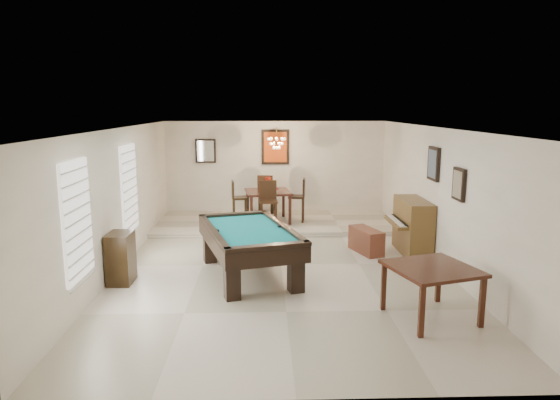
{
  "coord_description": "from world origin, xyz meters",
  "views": [
    {
      "loc": [
        -0.32,
        -9.18,
        2.98
      ],
      "look_at": [
        0.0,
        0.6,
        1.15
      ],
      "focal_mm": 32.0,
      "sensor_mm": 36.0,
      "label": 1
    }
  ],
  "objects": [
    {
      "name": "pool_table",
      "position": [
        -0.59,
        -0.6,
        0.42
      ],
      "size": [
        2.02,
        2.83,
        0.85
      ],
      "primitive_type": null,
      "rotation": [
        0.0,
        0.0,
        0.28
      ],
      "color": "black",
      "rests_on": "ground_plane"
    },
    {
      "name": "dining_step",
      "position": [
        0.0,
        3.25,
        0.06
      ],
      "size": [
        6.0,
        2.5,
        0.12
      ],
      "primitive_type": "cube",
      "color": "beige",
      "rests_on": "ground_plane"
    },
    {
      "name": "wall_right",
      "position": [
        3.0,
        0.0,
        1.3
      ],
      "size": [
        0.04,
        9.0,
        2.6
      ],
      "primitive_type": "cube",
      "color": "silver",
      "rests_on": "ground_plane"
    },
    {
      "name": "flower_vase",
      "position": [
        -0.21,
        3.17,
        1.15
      ],
      "size": [
        0.17,
        0.17,
        0.26
      ],
      "primitive_type": null,
      "rotation": [
        0.0,
        0.0,
        0.13
      ],
      "color": "#A81F0E",
      "rests_on": "dining_table"
    },
    {
      "name": "wall_left",
      "position": [
        -3.0,
        0.0,
        1.3
      ],
      "size": [
        0.04,
        9.0,
        2.6
      ],
      "primitive_type": "cube",
      "color": "silver",
      "rests_on": "ground_plane"
    },
    {
      "name": "piano_bench",
      "position": [
        1.79,
        0.76,
        0.25
      ],
      "size": [
        0.62,
        0.97,
        0.5
      ],
      "primitive_type": "cube",
      "rotation": [
        0.0,
        0.0,
        0.33
      ],
      "color": "brown",
      "rests_on": "ground_plane"
    },
    {
      "name": "back_painting",
      "position": [
        0.0,
        4.46,
        1.9
      ],
      "size": [
        0.75,
        0.06,
        0.95
      ],
      "primitive_type": "cube",
      "color": "#D84C14",
      "rests_on": "wall_back"
    },
    {
      "name": "dining_chair_west",
      "position": [
        -0.93,
        3.22,
        0.64
      ],
      "size": [
        0.42,
        0.42,
        1.03
      ],
      "primitive_type": null,
      "rotation": [
        0.0,
        0.0,
        1.68
      ],
      "color": "black",
      "rests_on": "dining_step"
    },
    {
      "name": "dining_chair_north",
      "position": [
        -0.26,
        3.95,
        0.67
      ],
      "size": [
        0.45,
        0.45,
        1.1
      ],
      "primitive_type": null,
      "rotation": [
        0.0,
        0.0,
        3.02
      ],
      "color": "black",
      "rests_on": "dining_step"
    },
    {
      "name": "dining_table",
      "position": [
        -0.21,
        3.17,
        0.57
      ],
      "size": [
        1.22,
        1.22,
        0.9
      ],
      "primitive_type": null,
      "rotation": [
        0.0,
        0.0,
        0.13
      ],
      "color": "black",
      "rests_on": "dining_step"
    },
    {
      "name": "window_left_rear",
      "position": [
        -2.97,
        0.6,
        1.4
      ],
      "size": [
        0.06,
        1.0,
        1.7
      ],
      "primitive_type": "cube",
      "color": "white",
      "rests_on": "wall_left"
    },
    {
      "name": "wall_back",
      "position": [
        0.0,
        4.5,
        1.3
      ],
      "size": [
        6.0,
        0.04,
        2.6
      ],
      "primitive_type": "cube",
      "color": "silver",
      "rests_on": "ground_plane"
    },
    {
      "name": "wall_front",
      "position": [
        0.0,
        -4.5,
        1.3
      ],
      "size": [
        6.0,
        0.04,
        2.6
      ],
      "primitive_type": "cube",
      "color": "silver",
      "rests_on": "ground_plane"
    },
    {
      "name": "dining_chair_south",
      "position": [
        -0.22,
        2.43,
        0.69
      ],
      "size": [
        0.45,
        0.45,
        1.13
      ],
      "primitive_type": null,
      "rotation": [
        0.0,
        0.0,
        0.06
      ],
      "color": "black",
      "rests_on": "dining_step"
    },
    {
      "name": "right_picture_lower",
      "position": [
        2.96,
        -1.0,
        1.7
      ],
      "size": [
        0.06,
        0.45,
        0.55
      ],
      "primitive_type": "cube",
      "color": "gray",
      "rests_on": "wall_right"
    },
    {
      "name": "window_left_front",
      "position": [
        -2.97,
        -2.2,
        1.4
      ],
      "size": [
        0.06,
        1.0,
        1.7
      ],
      "primitive_type": "cube",
      "color": "white",
      "rests_on": "wall_left"
    },
    {
      "name": "dining_chair_east",
      "position": [
        0.5,
        3.14,
        0.67
      ],
      "size": [
        0.45,
        0.45,
        1.1
      ],
      "primitive_type": null,
      "rotation": [
        0.0,
        0.0,
        -1.69
      ],
      "color": "black",
      "rests_on": "dining_step"
    },
    {
      "name": "ground_plane",
      "position": [
        0.0,
        0.0,
        -0.01
      ],
      "size": [
        6.0,
        9.0,
        0.02
      ],
      "primitive_type": "cube",
      "color": "beige"
    },
    {
      "name": "ceiling",
      "position": [
        0.0,
        0.0,
        2.6
      ],
      "size": [
        6.0,
        9.0,
        0.04
      ],
      "primitive_type": "cube",
      "color": "white",
      "rests_on": "wall_back"
    },
    {
      "name": "apothecary_chest",
      "position": [
        -2.78,
        -0.89,
        0.44
      ],
      "size": [
        0.39,
        0.58,
        0.87
      ],
      "primitive_type": "cube",
      "color": "black",
      "rests_on": "ground_plane"
    },
    {
      "name": "chandelier",
      "position": [
        0.0,
        3.2,
        2.2
      ],
      "size": [
        0.44,
        0.44,
        0.6
      ],
      "primitive_type": null,
      "color": "#FFE5B2",
      "rests_on": "ceiling"
    },
    {
      "name": "right_picture_upper",
      "position": [
        2.96,
        0.3,
        1.9
      ],
      "size": [
        0.06,
        0.55,
        0.65
      ],
      "primitive_type": "cube",
      "color": "slate",
      "rests_on": "wall_right"
    },
    {
      "name": "square_table",
      "position": [
        2.04,
        -2.53,
        0.38
      ],
      "size": [
        1.38,
        1.38,
        0.77
      ],
      "primitive_type": null,
      "rotation": [
        0.0,
        0.0,
        0.29
      ],
      "color": "black",
      "rests_on": "ground_plane"
    },
    {
      "name": "back_mirror",
      "position": [
        -1.9,
        4.46,
        1.8
      ],
      "size": [
        0.55,
        0.06,
        0.65
      ],
      "primitive_type": "cube",
      "color": "white",
      "rests_on": "wall_back"
    },
    {
      "name": "upright_piano",
      "position": [
        2.6,
        0.7,
        0.56
      ],
      "size": [
        0.75,
        1.34,
        1.12
      ],
      "primitive_type": null,
      "color": "brown",
      "rests_on": "ground_plane"
    }
  ]
}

